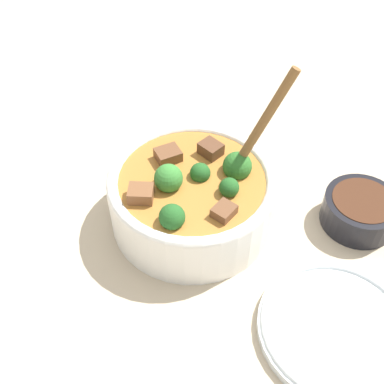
% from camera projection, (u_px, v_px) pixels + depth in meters
% --- Properties ---
extents(ground_plane, '(4.00, 4.00, 0.00)m').
position_uv_depth(ground_plane, '(192.00, 218.00, 0.68)').
color(ground_plane, '#C6B293').
extents(stew_bowl, '(0.22, 0.22, 0.22)m').
position_uv_depth(stew_bowl, '(192.00, 194.00, 0.64)').
color(stew_bowl, white).
rests_on(stew_bowl, ground_plane).
extents(condiment_bowl, '(0.10, 0.10, 0.04)m').
position_uv_depth(condiment_bowl, '(360.00, 210.00, 0.66)').
color(condiment_bowl, black).
rests_on(condiment_bowl, ground_plane).
extents(empty_plate, '(0.18, 0.18, 0.02)m').
position_uv_depth(empty_plate, '(336.00, 328.00, 0.55)').
color(empty_plate, white).
rests_on(empty_plate, ground_plane).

